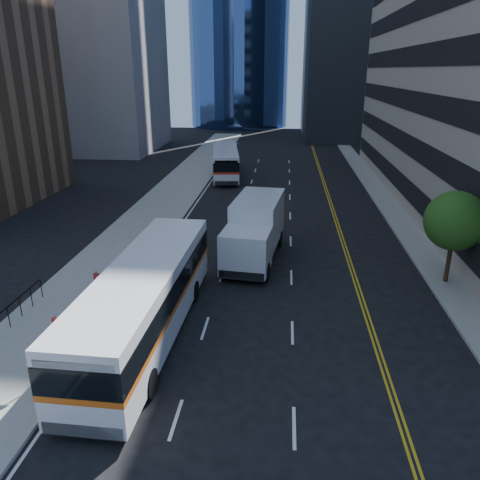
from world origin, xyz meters
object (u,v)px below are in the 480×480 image
Objects in this scene: street_tree at (455,221)px; box_truck at (255,229)px; bus_rear at (226,161)px; bus_front at (146,298)px.

street_tree is 11.21m from box_truck.
box_truck is (4.82, -24.03, 0.29)m from bus_rear.
box_truck is at bearing 68.04° from bus_front.
box_truck reaches higher than bus_front.
bus_front is at bearing -96.69° from bus_rear.
bus_front is at bearing -106.90° from box_truck.
bus_front is 1.10× the size of bus_rear.
street_tree is 0.64× the size of box_truck.
street_tree is at bearing -67.48° from bus_rear.
street_tree reaches higher than box_truck.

